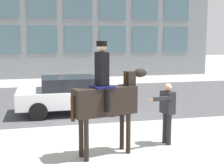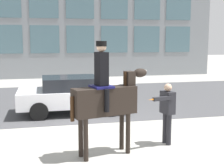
{
  "view_description": "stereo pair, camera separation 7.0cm",
  "coord_description": "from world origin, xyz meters",
  "views": [
    {
      "loc": [
        -1.49,
        -9.08,
        2.69
      ],
      "look_at": [
        0.31,
        -1.33,
        1.54
      ],
      "focal_mm": 50.0,
      "sensor_mm": 36.0,
      "label": 1
    },
    {
      "loc": [
        -1.42,
        -9.09,
        2.69
      ],
      "look_at": [
        0.31,
        -1.33,
        1.54
      ],
      "focal_mm": 50.0,
      "sensor_mm": 36.0,
      "label": 2
    }
  ],
  "objects": [
    {
      "name": "ground_plane",
      "position": [
        0.0,
        0.0,
        0.0
      ],
      "size": [
        80.0,
        80.0,
        0.0
      ],
      "primitive_type": "plane",
      "color": "#9E9B93"
    },
    {
      "name": "road_surface",
      "position": [
        0.0,
        4.75,
        0.0
      ],
      "size": [
        22.15,
        8.5,
        0.01
      ],
      "color": "#444447",
      "rests_on": "ground_plane"
    },
    {
      "name": "mounted_horse_lead",
      "position": [
        -0.02,
        -2.21,
        1.36
      ],
      "size": [
        1.92,
        0.8,
        2.65
      ],
      "rotation": [
        0.0,
        0.0,
        0.25
      ],
      "color": "black",
      "rests_on": "ground_plane"
    },
    {
      "name": "pedestrian_bystander",
      "position": [
        1.65,
        -1.82,
        0.93
      ],
      "size": [
        0.81,
        0.58,
        1.58
      ],
      "rotation": [
        0.0,
        0.0,
        -2.91
      ],
      "color": "#232328",
      "rests_on": "ground_plane"
    },
    {
      "name": "street_car_near_lane",
      "position": [
        -0.39,
        2.2,
        0.7
      ],
      "size": [
        3.92,
        1.93,
        1.34
      ],
      "color": "silver",
      "rests_on": "ground_plane"
    }
  ]
}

